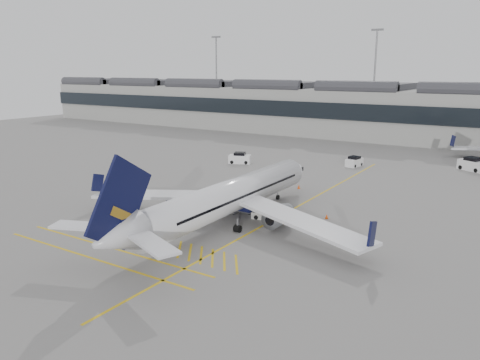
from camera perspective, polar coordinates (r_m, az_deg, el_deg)
The scene contains 18 objects.
ground at distance 51.21m, azimuth -8.40°, elevation -4.34°, with size 220.00×220.00×0.00m, color gray.
terminal at distance 113.64m, azimuth 16.17°, elevation 8.12°, with size 200.00×20.45×12.40m.
light_masts at distance 127.25m, azimuth 17.56°, elevation 12.30°, with size 113.00×0.60×25.45m.
apron_markings at distance 53.93m, azimuth 6.78°, elevation -3.37°, with size 0.25×60.00×0.01m, color gold.
airliner_main at distance 47.37m, azimuth -1.51°, elevation -2.17°, with size 32.38×35.35×9.40m.
belt_loader at distance 49.66m, azimuth 3.77°, elevation -4.07°, with size 5.12×2.57×2.03m.
baggage_cart_a at distance 51.53m, azimuth 0.81°, elevation -2.91°, with size 1.83×1.53×1.89m.
baggage_cart_b at distance 51.49m, azimuth -1.22°, elevation -2.98°, with size 1.85×1.58×1.80m.
baggage_cart_c at distance 55.46m, azimuth -1.02°, elevation -1.82°, with size 1.98×1.79×1.73m.
baggage_cart_d at distance 52.01m, azimuth -8.01°, elevation -3.07°, with size 1.63×1.40×1.58m.
ramp_agent_a at distance 52.87m, azimuth -2.26°, elevation -2.71°, with size 0.60×0.39×1.64m, color #EF490C.
ramp_agent_b at distance 55.30m, azimuth -0.89°, elevation -1.92°, with size 0.85×0.66×1.75m, color #FF460D.
pushback_tug at distance 52.04m, azimuth -8.60°, elevation -3.43°, with size 2.43×1.77×1.24m.
safety_cone_nose at distance 62.50m, azimuth 7.18°, elevation -0.80°, with size 0.39×0.39×0.55m, color #F24C0A.
safety_cone_engine at distance 50.46m, azimuth 10.52°, elevation -4.39°, with size 0.37×0.37×0.51m, color #F24C0A.
service_van_left at distance 78.79m, azimuth -0.02°, elevation 2.65°, with size 4.02×3.00×1.85m.
service_van_mid at distance 78.59m, azimuth 13.75°, elevation 2.17°, with size 2.13×3.44×1.65m.
service_van_right at distance 81.62m, azimuth 26.48°, elevation 1.70°, with size 4.56×3.80×2.10m.
Camera 1 is at (32.31, -36.62, 15.40)m, focal length 35.00 mm.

